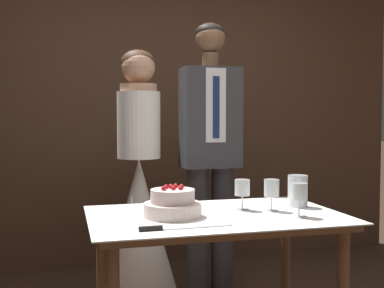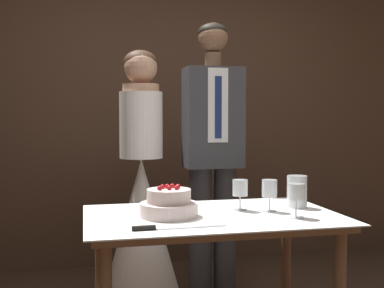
{
  "view_description": "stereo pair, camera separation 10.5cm",
  "coord_description": "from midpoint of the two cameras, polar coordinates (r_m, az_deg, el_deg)",
  "views": [
    {
      "loc": [
        -0.71,
        -2.0,
        1.22
      ],
      "look_at": [
        -0.0,
        0.66,
        1.07
      ],
      "focal_mm": 45.0,
      "sensor_mm": 36.0,
      "label": 1
    },
    {
      "loc": [
        -0.61,
        -2.02,
        1.22
      ],
      "look_at": [
        -0.0,
        0.66,
        1.07
      ],
      "focal_mm": 45.0,
      "sensor_mm": 36.0,
      "label": 2
    }
  ],
  "objects": [
    {
      "name": "bride",
      "position": [
        3.19,
        -5.06,
        -7.84
      ],
      "size": [
        0.54,
        0.54,
        1.66
      ],
      "color": "white",
      "rests_on": "ground_plane"
    },
    {
      "name": "wall_back",
      "position": [
        4.08,
        -3.39,
        5.79
      ],
      "size": [
        4.41,
        0.12,
        2.83
      ],
      "primitive_type": "cube",
      "color": "#513828",
      "rests_on": "ground_plane"
    },
    {
      "name": "groom",
      "position": [
        3.24,
        3.42,
        -0.5
      ],
      "size": [
        0.38,
        0.25,
        1.85
      ],
      "color": "#38383D",
      "rests_on": "ground_plane"
    },
    {
      "name": "cake_knife",
      "position": [
        2.06,
        -2.19,
        -9.89
      ],
      "size": [
        0.41,
        0.03,
        0.02
      ],
      "rotation": [
        0.0,
        0.0,
        0.03
      ],
      "color": "silver",
      "rests_on": "cake_table"
    },
    {
      "name": "hurricane_candle",
      "position": [
        2.62,
        13.46,
        -5.59
      ],
      "size": [
        0.1,
        0.1,
        0.17
      ],
      "color": "silver",
      "rests_on": "cake_table"
    },
    {
      "name": "wine_glass_near",
      "position": [
        2.35,
        13.5,
        -5.73
      ],
      "size": [
        0.08,
        0.08,
        0.16
      ],
      "color": "silver",
      "rests_on": "cake_table"
    },
    {
      "name": "wine_glass_far",
      "position": [
        2.48,
        6.94,
        -5.38
      ],
      "size": [
        0.08,
        0.08,
        0.16
      ],
      "color": "silver",
      "rests_on": "cake_table"
    },
    {
      "name": "cake_table",
      "position": [
        2.4,
        3.59,
        -10.56
      ],
      "size": [
        1.23,
        0.78,
        0.75
      ],
      "color": "brown",
      "rests_on": "ground_plane"
    },
    {
      "name": "tiered_cake",
      "position": [
        2.32,
        -1.45,
        -7.18
      ],
      "size": [
        0.28,
        0.28,
        0.15
      ],
      "color": "beige",
      "rests_on": "cake_table"
    },
    {
      "name": "wine_glass_middle",
      "position": [
        2.47,
        10.38,
        -5.41
      ],
      "size": [
        0.08,
        0.08,
        0.16
      ],
      "color": "silver",
      "rests_on": "cake_table"
    }
  ]
}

